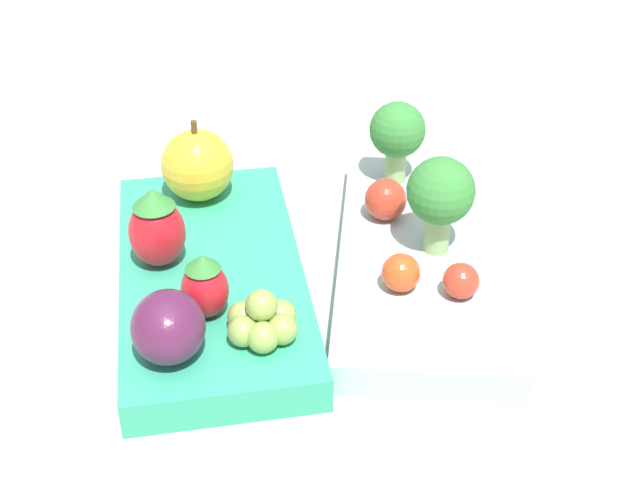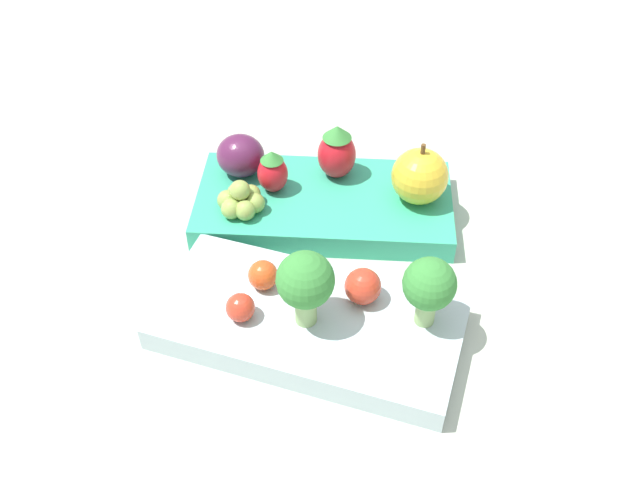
{
  "view_description": "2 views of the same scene",
  "coord_description": "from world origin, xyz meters",
  "px_view_note": "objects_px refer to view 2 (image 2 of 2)",
  "views": [
    {
      "loc": [
        0.42,
        -0.04,
        0.33
      ],
      "look_at": [
        -0.01,
        -0.0,
        0.03
      ],
      "focal_mm": 50.0,
      "sensor_mm": 36.0,
      "label": 1
    },
    {
      "loc": [
        -0.07,
        0.39,
        0.41
      ],
      "look_at": [
        -0.01,
        -0.0,
        0.03
      ],
      "focal_mm": 40.0,
      "sensor_mm": 36.0,
      "label": 2
    }
  ],
  "objects_px": {
    "apple": "(420,176)",
    "strawberry_0": "(273,171)",
    "cherry_tomato_0": "(363,286)",
    "grape_cluster": "(241,200)",
    "broccoli_floret_0": "(305,282)",
    "strawberry_1": "(337,152)",
    "cherry_tomato_2": "(263,275)",
    "cherry_tomato_1": "(240,308)",
    "plum": "(241,156)",
    "broccoli_floret_1": "(429,286)",
    "bento_box_savoury": "(309,323)",
    "bento_box_fruit": "(330,205)"
  },
  "relations": [
    {
      "from": "cherry_tomato_1",
      "to": "broccoli_floret_1",
      "type": "bearing_deg",
      "value": -172.27
    },
    {
      "from": "cherry_tomato_0",
      "to": "strawberry_0",
      "type": "xyz_separation_m",
      "value": [
        0.09,
        -0.11,
        0.01
      ]
    },
    {
      "from": "cherry_tomato_1",
      "to": "apple",
      "type": "xyz_separation_m",
      "value": [
        -0.12,
        -0.15,
        0.01
      ]
    },
    {
      "from": "broccoli_floret_0",
      "to": "broccoli_floret_1",
      "type": "bearing_deg",
      "value": -171.38
    },
    {
      "from": "bento_box_fruit",
      "to": "plum",
      "type": "height_order",
      "value": "plum"
    },
    {
      "from": "grape_cluster",
      "to": "bento_box_savoury",
      "type": "bearing_deg",
      "value": 125.91
    },
    {
      "from": "broccoli_floret_1",
      "to": "plum",
      "type": "relative_size",
      "value": 1.37
    },
    {
      "from": "apple",
      "to": "cherry_tomato_0",
      "type": "bearing_deg",
      "value": 74.49
    },
    {
      "from": "bento_box_savoury",
      "to": "cherry_tomato_2",
      "type": "bearing_deg",
      "value": -30.49
    },
    {
      "from": "cherry_tomato_0",
      "to": "bento_box_fruit",
      "type": "bearing_deg",
      "value": -69.8
    },
    {
      "from": "bento_box_fruit",
      "to": "grape_cluster",
      "type": "height_order",
      "value": "grape_cluster"
    },
    {
      "from": "strawberry_1",
      "to": "broccoli_floret_0",
      "type": "bearing_deg",
      "value": 90.67
    },
    {
      "from": "bento_box_savoury",
      "to": "strawberry_0",
      "type": "xyz_separation_m",
      "value": [
        0.05,
        -0.13,
        0.03
      ]
    },
    {
      "from": "plum",
      "to": "grape_cluster",
      "type": "height_order",
      "value": "plum"
    },
    {
      "from": "strawberry_0",
      "to": "broccoli_floret_1",
      "type": "bearing_deg",
      "value": 137.32
    },
    {
      "from": "apple",
      "to": "strawberry_1",
      "type": "distance_m",
      "value": 0.07
    },
    {
      "from": "broccoli_floret_0",
      "to": "strawberry_0",
      "type": "xyz_separation_m",
      "value": [
        0.05,
        -0.14,
        -0.02
      ]
    },
    {
      "from": "grape_cluster",
      "to": "strawberry_0",
      "type": "bearing_deg",
      "value": -124.43
    },
    {
      "from": "strawberry_0",
      "to": "cherry_tomato_0",
      "type": "bearing_deg",
      "value": 128.78
    },
    {
      "from": "apple",
      "to": "plum",
      "type": "xyz_separation_m",
      "value": [
        0.15,
        -0.01,
        -0.0
      ]
    },
    {
      "from": "bento_box_fruit",
      "to": "broccoli_floret_1",
      "type": "relative_size",
      "value": 3.96
    },
    {
      "from": "broccoli_floret_0",
      "to": "apple",
      "type": "relative_size",
      "value": 1.11
    },
    {
      "from": "plum",
      "to": "cherry_tomato_1",
      "type": "bearing_deg",
      "value": 103.37
    },
    {
      "from": "bento_box_fruit",
      "to": "apple",
      "type": "bearing_deg",
      "value": -173.44
    },
    {
      "from": "broccoli_floret_0",
      "to": "cherry_tomato_0",
      "type": "height_order",
      "value": "broccoli_floret_0"
    },
    {
      "from": "bento_box_savoury",
      "to": "strawberry_1",
      "type": "height_order",
      "value": "strawberry_1"
    },
    {
      "from": "cherry_tomato_0",
      "to": "strawberry_1",
      "type": "bearing_deg",
      "value": -74.39
    },
    {
      "from": "cherry_tomato_2",
      "to": "grape_cluster",
      "type": "bearing_deg",
      "value": -65.66
    },
    {
      "from": "broccoli_floret_1",
      "to": "strawberry_0",
      "type": "relative_size",
      "value": 1.43
    },
    {
      "from": "cherry_tomato_1",
      "to": "plum",
      "type": "height_order",
      "value": "plum"
    },
    {
      "from": "plum",
      "to": "bento_box_fruit",
      "type": "bearing_deg",
      "value": 166.87
    },
    {
      "from": "strawberry_1",
      "to": "grape_cluster",
      "type": "bearing_deg",
      "value": 39.55
    },
    {
      "from": "strawberry_1",
      "to": "cherry_tomato_2",
      "type": "bearing_deg",
      "value": 75.8
    },
    {
      "from": "bento_box_fruit",
      "to": "bento_box_savoury",
      "type": "bearing_deg",
      "value": 91.83
    },
    {
      "from": "broccoli_floret_1",
      "to": "grape_cluster",
      "type": "height_order",
      "value": "broccoli_floret_1"
    },
    {
      "from": "broccoli_floret_0",
      "to": "plum",
      "type": "xyz_separation_m",
      "value": [
        0.08,
        -0.15,
        -0.02
      ]
    },
    {
      "from": "cherry_tomato_0",
      "to": "grape_cluster",
      "type": "bearing_deg",
      "value": -36.44
    },
    {
      "from": "bento_box_fruit",
      "to": "strawberry_0",
      "type": "relative_size",
      "value": 5.66
    },
    {
      "from": "broccoli_floret_0",
      "to": "cherry_tomato_2",
      "type": "bearing_deg",
      "value": -36.86
    },
    {
      "from": "grape_cluster",
      "to": "apple",
      "type": "bearing_deg",
      "value": -165.36
    },
    {
      "from": "broccoli_floret_0",
      "to": "plum",
      "type": "relative_size",
      "value": 1.49
    },
    {
      "from": "bento_box_fruit",
      "to": "broccoli_floret_0",
      "type": "distance_m",
      "value": 0.14
    },
    {
      "from": "broccoli_floret_1",
      "to": "cherry_tomato_0",
      "type": "xyz_separation_m",
      "value": [
        0.05,
        -0.01,
        -0.02
      ]
    },
    {
      "from": "broccoli_floret_0",
      "to": "apple",
      "type": "distance_m",
      "value": 0.16
    },
    {
      "from": "cherry_tomato_1",
      "to": "apple",
      "type": "relative_size",
      "value": 0.38
    },
    {
      "from": "broccoli_floret_0",
      "to": "strawberry_0",
      "type": "distance_m",
      "value": 0.15
    },
    {
      "from": "bento_box_fruit",
      "to": "broccoli_floret_0",
      "type": "xyz_separation_m",
      "value": [
        -0.0,
        0.14,
        0.05
      ]
    },
    {
      "from": "broccoli_floret_0",
      "to": "broccoli_floret_1",
      "type": "height_order",
      "value": "broccoli_floret_0"
    },
    {
      "from": "apple",
      "to": "strawberry_0",
      "type": "distance_m",
      "value": 0.12
    },
    {
      "from": "grape_cluster",
      "to": "cherry_tomato_1",
      "type": "bearing_deg",
      "value": 103.41
    }
  ]
}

